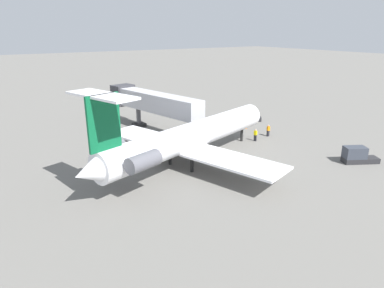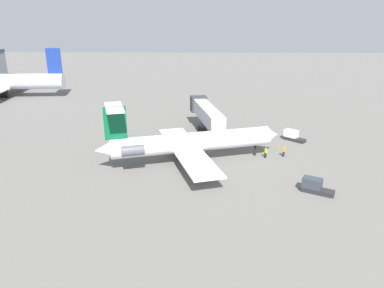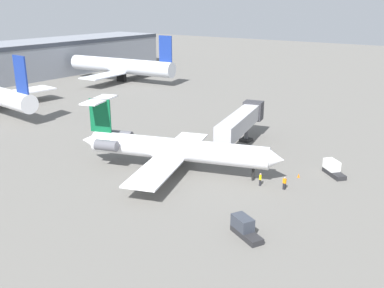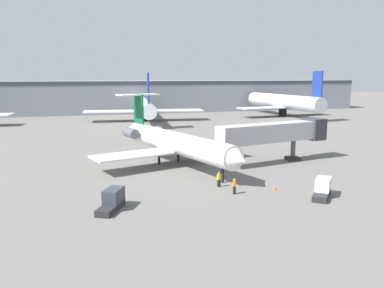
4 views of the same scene
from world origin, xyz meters
name	(u,v)px [view 2 (image 2 of 4)]	position (x,y,z in m)	size (l,w,h in m)	color
ground_plane	(184,153)	(0.00, 0.00, -0.05)	(400.00, 400.00, 0.10)	#66635E
regional_jet	(188,142)	(-4.22, -0.95, 3.29)	(23.19, 28.57, 9.52)	white
jet_bridge	(205,112)	(10.86, -3.57, 4.38)	(18.22, 6.72, 6.06)	#ADADB2
ground_crew_marshaller	(284,151)	(-1.16, -16.28, 0.86)	(0.29, 0.42, 1.69)	black
ground_crew_loader	(266,153)	(-1.81, -13.24, 0.86)	(0.47, 0.39, 1.69)	black
baggage_tug_lead	(315,186)	(-14.02, -17.56, 0.84)	(3.09, 4.19, 1.90)	#262628
baggage_tug_trailing	(293,136)	(7.32, -19.64, 0.84)	(3.70, 3.92, 1.90)	#262628
traffic_cone_near	(278,145)	(3.60, -16.28, 0.28)	(0.36, 0.36, 0.55)	orange
parked_airliner_centre	(1,82)	(43.68, 54.31, 4.46)	(29.89, 35.31, 13.72)	silver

